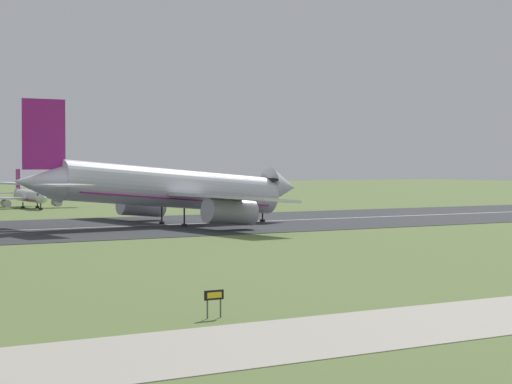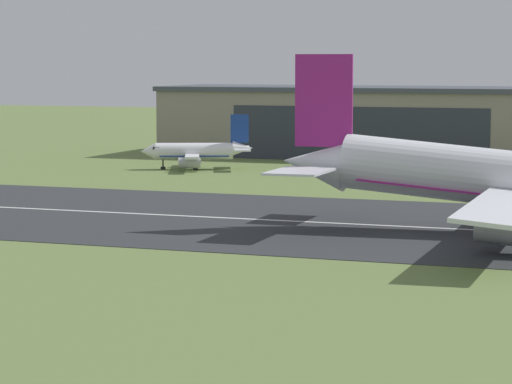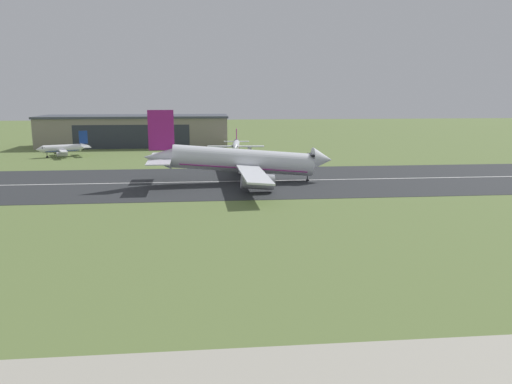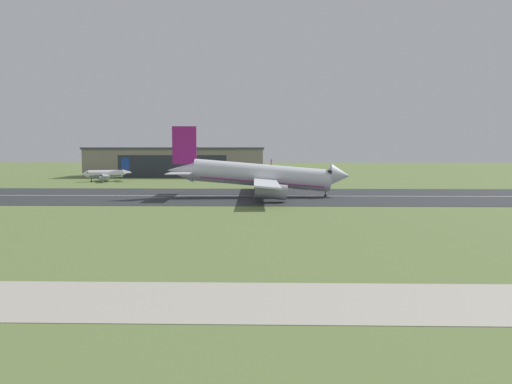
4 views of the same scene
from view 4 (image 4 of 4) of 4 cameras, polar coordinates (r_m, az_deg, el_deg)
ground_plane at (r=83.29m, az=-24.59°, el=-4.47°), size 745.30×745.30×0.00m
runway_strip at (r=140.77m, az=-13.61°, el=-0.41°), size 505.30×48.07×0.06m
runway_centreline at (r=140.77m, az=-13.61°, el=-0.40°), size 454.77×0.70×0.01m
hangar_building at (r=233.83m, az=-9.02°, el=3.43°), size 80.89×25.01×13.33m
airplane_landing at (r=133.73m, az=0.53°, el=1.83°), size 49.57×57.69×18.86m
airplane_parked_west at (r=203.88m, az=-16.74°, el=1.99°), size 19.71×17.66×9.24m
airplane_parked_east at (r=203.61m, az=1.52°, el=2.09°), size 22.70×24.77×8.36m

